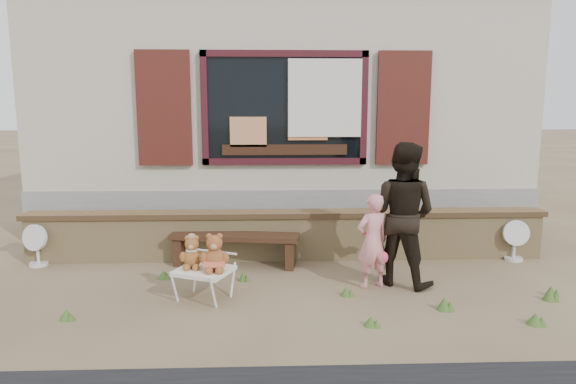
{
  "coord_description": "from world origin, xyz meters",
  "views": [
    {
      "loc": [
        -0.24,
        -5.86,
        2.08
      ],
      "look_at": [
        0.0,
        0.6,
        1.0
      ],
      "focal_mm": 32.0,
      "sensor_mm": 36.0,
      "label": 1
    }
  ],
  "objects_px": {
    "teddy_bear_left": "(192,251)",
    "folding_chair": "(204,272)",
    "bench": "(235,243)",
    "child": "(373,241)",
    "teddy_bear_right": "(215,251)",
    "adult": "(402,214)"
  },
  "relations": [
    {
      "from": "teddy_bear_left",
      "to": "folding_chair",
      "type": "bearing_deg",
      "value": -0.0
    },
    {
      "from": "bench",
      "to": "folding_chair",
      "type": "distance_m",
      "value": 1.21
    },
    {
      "from": "bench",
      "to": "child",
      "type": "xyz_separation_m",
      "value": [
        1.64,
        -0.87,
        0.24
      ]
    },
    {
      "from": "folding_chair",
      "to": "teddy_bear_left",
      "type": "height_order",
      "value": "teddy_bear_left"
    },
    {
      "from": "folding_chair",
      "to": "child",
      "type": "height_order",
      "value": "child"
    },
    {
      "from": "teddy_bear_right",
      "to": "bench",
      "type": "bearing_deg",
      "value": 107.51
    },
    {
      "from": "bench",
      "to": "child",
      "type": "relative_size",
      "value": 1.56
    },
    {
      "from": "folding_chair",
      "to": "teddy_bear_right",
      "type": "distance_m",
      "value": 0.28
    },
    {
      "from": "bench",
      "to": "teddy_bear_left",
      "type": "height_order",
      "value": "teddy_bear_left"
    },
    {
      "from": "teddy_bear_left",
      "to": "teddy_bear_right",
      "type": "relative_size",
      "value": 0.88
    },
    {
      "from": "folding_chair",
      "to": "adult",
      "type": "relative_size",
      "value": 0.42
    },
    {
      "from": "folding_chair",
      "to": "child",
      "type": "distance_m",
      "value": 1.94
    },
    {
      "from": "teddy_bear_left",
      "to": "child",
      "type": "relative_size",
      "value": 0.33
    },
    {
      "from": "child",
      "to": "adult",
      "type": "xyz_separation_m",
      "value": [
        0.36,
        0.12,
        0.29
      ]
    },
    {
      "from": "bench",
      "to": "adult",
      "type": "distance_m",
      "value": 2.2
    },
    {
      "from": "teddy_bear_right",
      "to": "adult",
      "type": "bearing_deg",
      "value": 36.35
    },
    {
      "from": "teddy_bear_left",
      "to": "adult",
      "type": "distance_m",
      "value": 2.44
    },
    {
      "from": "teddy_bear_left",
      "to": "child",
      "type": "xyz_separation_m",
      "value": [
        2.03,
        0.25,
        0.03
      ]
    },
    {
      "from": "adult",
      "to": "teddy_bear_right",
      "type": "bearing_deg",
      "value": 48.2
    },
    {
      "from": "folding_chair",
      "to": "teddy_bear_right",
      "type": "relative_size",
      "value": 1.7
    },
    {
      "from": "bench",
      "to": "adult",
      "type": "relative_size",
      "value": 1.02
    },
    {
      "from": "teddy_bear_right",
      "to": "child",
      "type": "relative_size",
      "value": 0.38
    }
  ]
}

